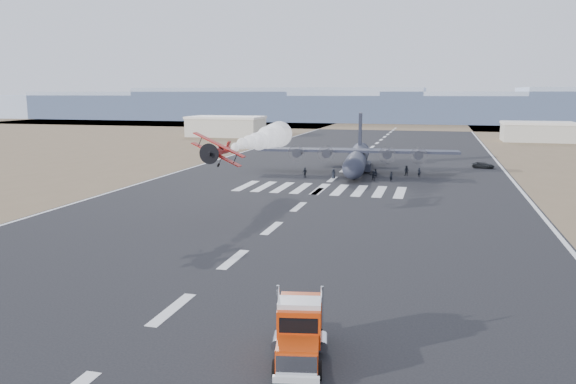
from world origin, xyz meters
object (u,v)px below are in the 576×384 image
at_px(semi_truck, 299,329).
at_px(crew_d, 305,172).
at_px(crew_b, 407,171).
at_px(crew_e, 334,174).
at_px(hangar_right, 537,131).
at_px(crew_c, 348,170).
at_px(crew_f, 373,175).
at_px(support_vehicle, 483,165).
at_px(hangar_left, 226,126).
at_px(transport_aircraft, 357,157).
at_px(crew_a, 419,172).
at_px(crew_h, 375,173).
at_px(aerobatic_biplane, 218,151).
at_px(crew_g, 391,176).

height_order(semi_truck, crew_d, semi_truck).
xyz_separation_m(crew_b, crew_e, (-11.96, -6.21, -0.08)).
height_order(hangar_right, crew_c, hangar_right).
distance_m(crew_b, crew_f, 8.33).
distance_m(hangar_right, crew_b, 89.40).
distance_m(support_vehicle, crew_f, 28.51).
relative_size(hangar_left, crew_f, 14.82).
height_order(transport_aircraft, crew_f, transport_aircraft).
xyz_separation_m(semi_truck, crew_d, (-15.09, 65.65, -0.80)).
height_order(semi_truck, crew_b, semi_truck).
xyz_separation_m(crew_a, crew_d, (-19.20, -5.71, 0.07)).
height_order(semi_truck, crew_e, semi_truck).
relative_size(hangar_left, crew_d, 14.20).
xyz_separation_m(hangar_left, crew_f, (58.84, -84.21, -2.58)).
distance_m(crew_a, crew_e, 15.23).
bearing_deg(hangar_right, crew_d, -119.85).
relative_size(semi_truck, crew_h, 4.92).
height_order(aerobatic_biplane, crew_f, aerobatic_biplane).
bearing_deg(support_vehicle, crew_d, 132.18).
bearing_deg(crew_d, aerobatic_biplane, -144.96).
distance_m(semi_truck, crew_h, 68.52).
bearing_deg(aerobatic_biplane, crew_c, 77.86).
bearing_deg(crew_a, hangar_right, -85.86).
bearing_deg(hangar_left, transport_aircraft, -53.58).
height_order(hangar_left, aerobatic_biplane, aerobatic_biplane).
bearing_deg(crew_b, aerobatic_biplane, -95.70).
bearing_deg(hangar_left, crew_b, -50.52).
xyz_separation_m(crew_c, crew_h, (5.16, -2.49, -0.04)).
bearing_deg(crew_e, semi_truck, -105.57).
bearing_deg(aerobatic_biplane, crew_f, 68.32).
relative_size(semi_truck, crew_a, 4.85).
bearing_deg(crew_g, crew_b, 104.35).
distance_m(crew_b, crew_g, 7.31).
relative_size(aerobatic_biplane, transport_aircraft, 0.16).
bearing_deg(crew_f, support_vehicle, 71.01).
bearing_deg(crew_e, crew_d, 156.95).
bearing_deg(crew_h, hangar_right, -142.75).
distance_m(support_vehicle, crew_d, 37.36).
relative_size(transport_aircraft, crew_d, 21.13).
bearing_deg(crew_h, crew_g, 102.57).
distance_m(hangar_right, crew_c, 94.72).
bearing_deg(crew_a, aerobatic_biplane, 87.70).
height_order(crew_c, crew_d, crew_d).
relative_size(crew_f, crew_h, 1.06).
xyz_separation_m(hangar_left, crew_h, (58.85, -81.17, -2.63)).
distance_m(crew_d, crew_g, 14.89).
bearing_deg(crew_a, semi_truck, 111.78).
relative_size(transport_aircraft, crew_c, 22.15).
bearing_deg(crew_b, crew_d, -140.76).
distance_m(crew_a, crew_f, 9.44).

